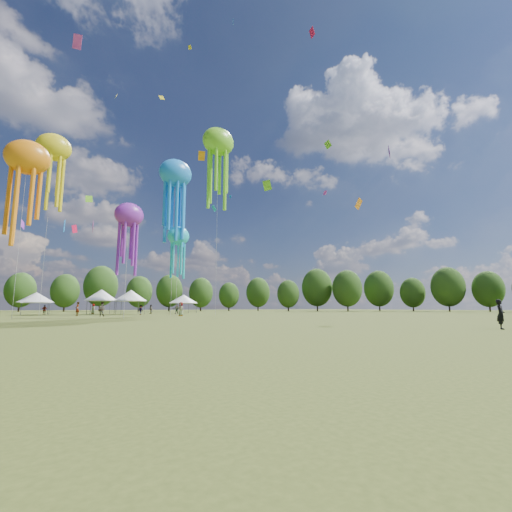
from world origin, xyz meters
TOP-DOWN VIEW (x-y plane):
  - ground at (0.00, 0.00)m, footprint 300.00×300.00m
  - observer_main at (7.70, -3.49)m, footprint 0.71×0.62m
  - spectator_near at (-5.40, 37.79)m, footprint 1.15×1.09m
  - spectators_far at (1.59, 47.23)m, footprint 21.79×23.73m
  - festival_tents at (-4.35, 54.01)m, footprint 41.79×10.84m
  - show_kites at (0.54, 37.98)m, footprint 32.37×20.53m
  - small_kites at (0.24, 40.67)m, footprint 62.14×69.02m
  - treeline at (-3.87, 62.51)m, footprint 201.57×95.24m

SIDE VIEW (x-z plane):
  - ground at x=0.00m, z-range 0.00..0.00m
  - observer_main at x=7.70m, z-range 0.00..1.63m
  - spectators_far at x=1.59m, z-range -0.10..1.84m
  - spectator_near at x=-5.40m, z-range 0.00..1.88m
  - festival_tents at x=-4.35m, z-range 0.94..5.24m
  - treeline at x=-3.87m, z-range -0.17..13.26m
  - show_kites at x=0.54m, z-range 4.26..36.72m
  - small_kites at x=0.24m, z-range 7.57..51.82m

